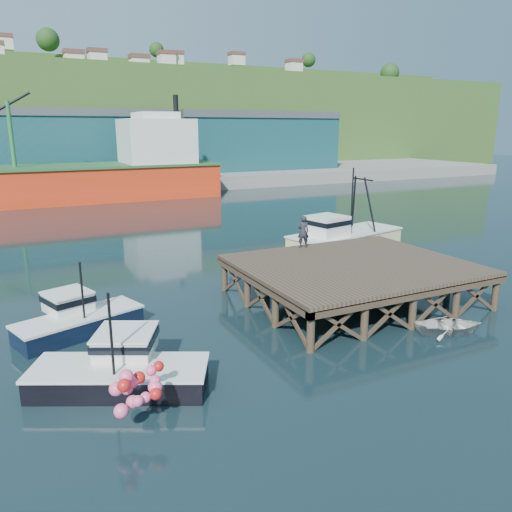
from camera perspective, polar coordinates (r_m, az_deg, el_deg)
ground at (r=25.73m, az=0.93°, el=-6.81°), size 300.00×300.00×0.00m
wharf at (r=27.81m, az=11.25°, el=-1.24°), size 12.00×10.00×2.62m
far_quay at (r=92.33m, az=-19.66°, el=8.43°), size 160.00×40.00×2.00m
warehouse_mid at (r=87.04m, az=-19.54°, el=11.76°), size 28.00×16.00×9.00m
warehouse_right at (r=95.60m, az=-1.01°, el=12.73°), size 30.00×16.00×9.00m
cargo_ship at (r=69.60m, az=-24.46°, el=8.20°), size 55.50×10.00×13.75m
hillside at (r=121.81m, az=-21.92°, el=14.21°), size 220.00×50.00×22.00m
boat_navy at (r=24.90m, az=-19.83°, el=-6.67°), size 6.08×4.09×3.58m
boat_black at (r=19.50m, az=-15.12°, el=-12.25°), size 6.77×5.66×3.95m
trawler at (r=38.62m, az=9.96°, el=2.27°), size 10.16×5.45×6.45m
dinghy at (r=25.27m, az=21.23°, el=-7.44°), size 3.76×3.23×0.66m
dockworker at (r=30.89m, az=5.41°, el=2.79°), size 0.83×0.66×1.99m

